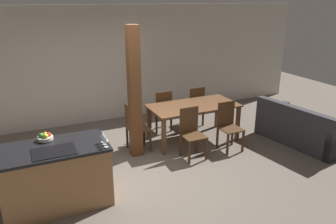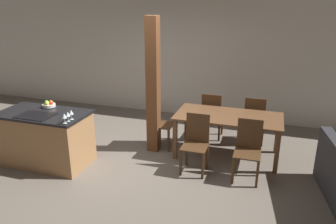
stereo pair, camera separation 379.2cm
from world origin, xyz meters
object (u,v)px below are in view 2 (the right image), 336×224
object	(u,v)px
wine_glass_near	(64,116)
timber_post	(153,87)
dining_chair_far_left	(212,115)
dining_chair_near_right	(248,149)
dining_table	(228,121)
kitchen_island	(46,138)
wine_glass_middle	(68,114)
fruit_bowl	(49,104)
wine_glass_far	(71,112)
dining_chair_near_left	(196,142)
dining_chair_head_end	(159,122)
dining_chair_far_right	(254,120)

from	to	relation	value
wine_glass_near	timber_post	xyz separation A→B (m)	(0.89, 1.37, 0.18)
wine_glass_near	dining_chair_far_left	size ratio (longest dim) A/B	0.16
dining_chair_near_right	dining_table	bearing A→B (deg)	120.99
kitchen_island	wine_glass_middle	bearing A→B (deg)	-20.13
wine_glass_middle	dining_table	size ratio (longest dim) A/B	0.09
fruit_bowl	dining_chair_far_left	distance (m)	3.05
wine_glass_far	dining_chair_near_left	xyz separation A→B (m)	(1.80, 0.69, -0.54)
wine_glass_near	dining_chair_far_left	world-z (taller)	wine_glass_near
fruit_bowl	dining_chair_near_right	size ratio (longest dim) A/B	0.23
wine_glass_far	timber_post	xyz separation A→B (m)	(0.89, 1.20, 0.18)
wine_glass_near	dining_chair_head_end	size ratio (longest dim) A/B	0.16
dining_chair_head_end	timber_post	bearing A→B (deg)	168.67
dining_chair_near_left	dining_chair_far_right	bearing A→B (deg)	59.01
wine_glass_near	dining_chair_far_right	world-z (taller)	wine_glass_near
fruit_bowl	dining_chair_head_end	bearing A→B (deg)	29.78
wine_glass_far	wine_glass_middle	bearing A→B (deg)	-90.00
wine_glass_near	wine_glass_middle	size ratio (longest dim) A/B	1.00
fruit_bowl	wine_glass_middle	distance (m)	0.89
timber_post	dining_chair_far_right	bearing A→B (deg)	26.20
wine_glass_far	dining_chair_near_right	size ratio (longest dim) A/B	0.16
dining_chair_far_left	dining_table	bearing A→B (deg)	120.99
fruit_bowl	dining_chair_far_right	world-z (taller)	fruit_bowl
dining_chair_far_left	dining_chair_head_end	xyz separation A→B (m)	(-0.88, -0.68, 0.00)
fruit_bowl	dining_chair_far_right	distance (m)	3.76
kitchen_island	dining_chair_far_left	bearing A→B (deg)	37.53
dining_table	timber_post	bearing A→B (deg)	-172.67
wine_glass_middle	dining_chair_far_left	bearing A→B (deg)	49.83
dining_table	wine_glass_near	bearing A→B (deg)	-145.14
fruit_bowl	dining_table	distance (m)	3.11
kitchen_island	dining_chair_far_left	xyz separation A→B (m)	(2.46, 1.89, 0.03)
wine_glass_middle	dining_chair_far_right	distance (m)	3.43
dining_table	dining_chair_head_end	bearing A→B (deg)	180.00
dining_table	timber_post	distance (m)	1.44
dining_chair_far_left	timber_post	bearing A→B (deg)	43.06
kitchen_island	wine_glass_middle	xyz separation A→B (m)	(0.66, -0.24, 0.58)
wine_glass_far	dining_chair_near_right	world-z (taller)	wine_glass_far
dining_chair_head_end	timber_post	size ratio (longest dim) A/B	0.39
dining_chair_near_left	dining_chair_far_right	world-z (taller)	same
kitchen_island	wine_glass_near	xyz separation A→B (m)	(0.66, -0.33, 0.58)
kitchen_island	wine_glass_far	world-z (taller)	wine_glass_far
dining_table	kitchen_island	bearing A→B (deg)	-157.14
dining_chair_far_left	timber_post	size ratio (longest dim) A/B	0.39
fruit_bowl	wine_glass_near	size ratio (longest dim) A/B	1.42
wine_glass_middle	dining_chair_near_right	bearing A→B (deg)	16.42
dining_table	dining_chair_near_right	distance (m)	0.81
kitchen_island	timber_post	bearing A→B (deg)	33.85
dining_table	dining_chair_far_left	distance (m)	0.81
dining_chair_near_right	dining_chair_head_end	size ratio (longest dim) A/B	1.00
wine_glass_near	wine_glass_far	world-z (taller)	same
dining_chair_far_right	wine_glass_middle	bearing A→B (deg)	39.17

